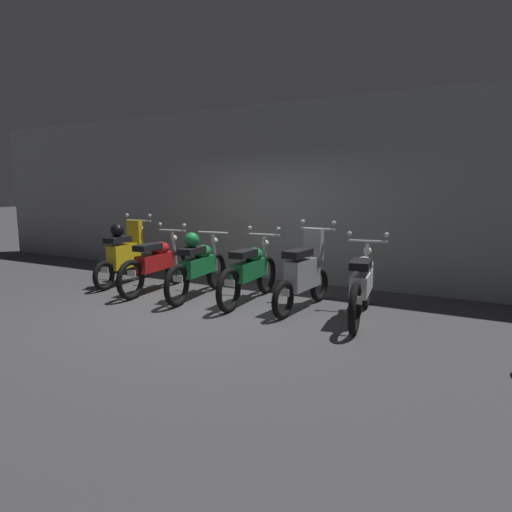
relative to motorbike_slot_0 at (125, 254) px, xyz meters
name	(u,v)px	position (x,y,z in m)	size (l,w,h in m)	color
ground_plane	(199,309)	(2.25, -0.80, -0.57)	(80.00, 80.00, 0.00)	#424244
back_wall	(277,194)	(2.25, 1.83, 1.10)	(16.00, 0.30, 3.34)	gray
motorbike_slot_0	(125,254)	(0.00, 0.00, 0.00)	(0.59, 1.68, 1.29)	black
motorbike_slot_1	(156,263)	(0.90, -0.17, -0.08)	(0.59, 1.95, 1.15)	black
motorbike_slot_2	(198,265)	(1.80, -0.17, -0.04)	(0.56, 1.95, 1.08)	black
motorbike_slot_3	(250,271)	(2.69, -0.05, -0.08)	(0.59, 1.95, 1.15)	black
motorbike_slot_4	(304,274)	(3.60, -0.03, -0.04)	(0.59, 1.68, 1.29)	black
motorbike_slot_5	(362,284)	(4.49, -0.15, -0.08)	(0.58, 1.94, 1.15)	black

